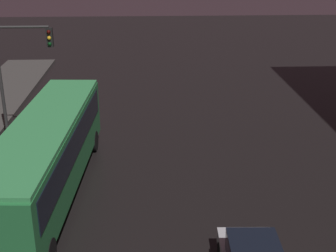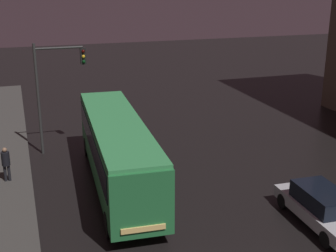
% 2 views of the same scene
% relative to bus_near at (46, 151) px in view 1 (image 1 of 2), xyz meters
% --- Properties ---
extents(bus_near, '(3.03, 11.84, 3.24)m').
position_rel_bus_near_xyz_m(bus_near, '(0.00, 0.00, 0.00)').
color(bus_near, '#236B38').
rests_on(bus_near, ground).
extents(traffic_light_main, '(2.78, 0.35, 6.18)m').
position_rel_bus_near_xyz_m(traffic_light_main, '(-2.21, 5.50, 2.14)').
color(traffic_light_main, '#2D2D2D').
rests_on(traffic_light_main, ground).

